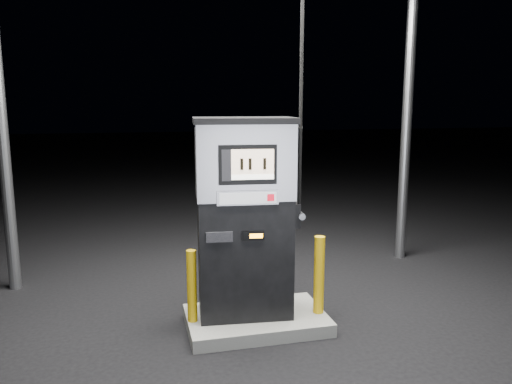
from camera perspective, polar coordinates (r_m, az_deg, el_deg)
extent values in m
plane|color=black|center=(6.03, 0.03, -15.08)|extent=(80.00, 80.00, 0.00)
cube|color=#62635E|center=(6.00, 0.03, -14.43)|extent=(1.60, 1.00, 0.15)
cylinder|color=gray|center=(7.50, -27.07, 6.60)|extent=(0.16, 0.16, 4.50)
cylinder|color=gray|center=(8.48, 16.84, 7.55)|extent=(0.16, 0.16, 4.50)
cube|color=black|center=(5.77, -1.32, -7.34)|extent=(1.10, 0.70, 1.38)
cube|color=#A6A6AD|center=(5.54, -1.37, 3.58)|extent=(1.12, 0.73, 0.83)
cube|color=black|center=(5.51, -1.39, 8.19)|extent=(1.17, 0.78, 0.07)
cube|color=black|center=(5.23, -0.94, 3.12)|extent=(0.62, 0.09, 0.42)
cube|color=beige|center=(5.21, -0.38, 3.47)|extent=(0.45, 0.05, 0.26)
cube|color=white|center=(5.23, -0.38, 1.73)|extent=(0.45, 0.05, 0.06)
cube|color=#A6A6AD|center=(5.28, -0.93, -0.67)|extent=(0.66, 0.10, 0.15)
cube|color=#AAADB2|center=(5.26, -0.91, -0.71)|extent=(0.60, 0.06, 0.12)
cube|color=#AE0B1A|center=(5.30, 1.69, -0.64)|extent=(0.08, 0.01, 0.08)
cube|color=black|center=(5.39, -0.34, -5.02)|extent=(0.24, 0.05, 0.10)
cube|color=#FF9D0C|center=(5.38, 0.03, -5.04)|extent=(0.14, 0.02, 0.05)
cube|color=black|center=(5.35, -4.21, -5.16)|extent=(0.29, 0.06, 0.11)
cube|color=black|center=(5.74, 4.40, -2.62)|extent=(0.13, 0.21, 0.27)
cylinder|color=gray|center=(5.76, 5.04, -2.59)|extent=(0.10, 0.25, 0.08)
cylinder|color=black|center=(5.59, 5.25, 15.97)|extent=(0.04, 0.04, 3.41)
cylinder|color=#DEAA0C|center=(5.69, -7.34, -10.61)|extent=(0.11, 0.11, 0.82)
cylinder|color=#DEAA0C|center=(5.90, 7.22, -9.37)|extent=(0.15, 0.15, 0.92)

